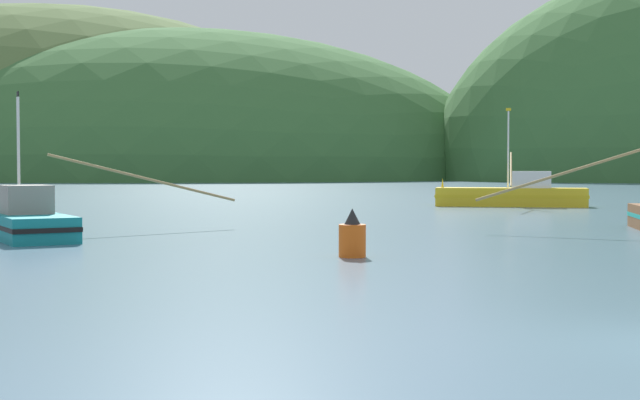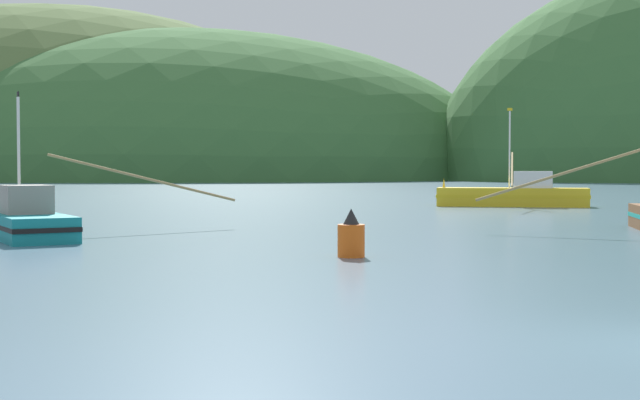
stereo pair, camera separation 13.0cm
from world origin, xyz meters
name	(u,v)px [view 2 (the right image)]	position (x,y,z in m)	size (l,w,h in m)	color
hill_far_center	(195,179)	(12.50, 220.56, 0.00)	(167.79, 134.23, 76.06)	#386633
hill_far_left	(63,178)	(-21.48, 237.50, 0.00)	(169.42, 135.54, 91.32)	#516B38
fishing_boat_yellow	(515,194)	(19.59, 46.80, 0.87)	(10.80, 17.00, 7.10)	gold
fishing_boat_teal	(19,220)	(-12.44, 26.08, 0.64)	(18.71, 11.35, 5.88)	#147F84
channel_buoy	(351,237)	(-1.50, 14.57, 0.62)	(0.85, 0.85, 1.52)	#E55914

